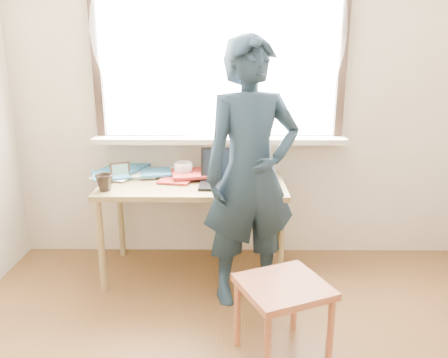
{
  "coord_description": "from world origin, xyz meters",
  "views": [
    {
      "loc": [
        -0.14,
        -1.27,
        1.54
      ],
      "look_at": [
        -0.16,
        0.95,
        0.9
      ],
      "focal_mm": 35.0,
      "sensor_mm": 36.0,
      "label": 1
    }
  ],
  "objects_px": {
    "work_chair": "(283,295)",
    "mug_dark": "(105,182)",
    "desk": "(193,192)",
    "person": "(251,175)",
    "laptop": "(225,176)",
    "mug_white": "(183,170)"
  },
  "relations": [
    {
      "from": "desk",
      "to": "mug_white",
      "type": "distance_m",
      "value": 0.21
    },
    {
      "from": "mug_white",
      "to": "person",
      "type": "xyz_separation_m",
      "value": [
        0.46,
        -0.49,
        0.09
      ]
    },
    {
      "from": "mug_white",
      "to": "person",
      "type": "distance_m",
      "value": 0.68
    },
    {
      "from": "laptop",
      "to": "person",
      "type": "relative_size",
      "value": 0.21
    },
    {
      "from": "mug_dark",
      "to": "person",
      "type": "bearing_deg",
      "value": -8.79
    },
    {
      "from": "mug_white",
      "to": "work_chair",
      "type": "height_order",
      "value": "mug_white"
    },
    {
      "from": "mug_white",
      "to": "mug_dark",
      "type": "xyz_separation_m",
      "value": [
        -0.48,
        -0.34,
        0.0
      ]
    },
    {
      "from": "desk",
      "to": "person",
      "type": "height_order",
      "value": "person"
    },
    {
      "from": "mug_dark",
      "to": "work_chair",
      "type": "xyz_separation_m",
      "value": [
        1.09,
        -0.74,
        -0.38
      ]
    },
    {
      "from": "desk",
      "to": "mug_dark",
      "type": "xyz_separation_m",
      "value": [
        -0.56,
        -0.18,
        0.12
      ]
    },
    {
      "from": "mug_dark",
      "to": "work_chair",
      "type": "bearing_deg",
      "value": -34.2
    },
    {
      "from": "desk",
      "to": "work_chair",
      "type": "distance_m",
      "value": 1.09
    },
    {
      "from": "person",
      "to": "work_chair",
      "type": "bearing_deg",
      "value": -92.39
    },
    {
      "from": "laptop",
      "to": "mug_dark",
      "type": "distance_m",
      "value": 0.8
    },
    {
      "from": "work_chair",
      "to": "mug_dark",
      "type": "bearing_deg",
      "value": 145.8
    },
    {
      "from": "desk",
      "to": "laptop",
      "type": "relative_size",
      "value": 3.57
    },
    {
      "from": "desk",
      "to": "laptop",
      "type": "distance_m",
      "value": 0.26
    },
    {
      "from": "work_chair",
      "to": "person",
      "type": "distance_m",
      "value": 0.77
    },
    {
      "from": "mug_dark",
      "to": "laptop",
      "type": "bearing_deg",
      "value": 11.11
    },
    {
      "from": "laptop",
      "to": "work_chair",
      "type": "relative_size",
      "value": 0.66
    },
    {
      "from": "desk",
      "to": "mug_dark",
      "type": "height_order",
      "value": "mug_dark"
    },
    {
      "from": "mug_dark",
      "to": "desk",
      "type": "bearing_deg",
      "value": 18.21
    }
  ]
}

